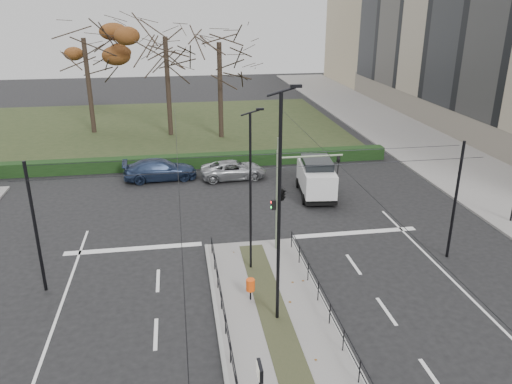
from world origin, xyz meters
The scene contains 18 objects.
ground centered at (0.00, 0.00, 0.00)m, with size 140.00×140.00×0.00m, color black.
median_island centered at (0.00, -2.50, 0.07)m, with size 4.40×15.00×0.14m, color slate.
sidewalk_east centered at (18.00, 22.00, 0.07)m, with size 8.00×90.00×0.14m, color slate.
park centered at (-6.00, 32.00, 0.05)m, with size 38.00×26.00×0.10m, color #232F17.
hedge centered at (-6.00, 18.60, 0.50)m, with size 38.00×1.00×1.00m, color black.
median_railing centered at (0.00, -2.60, 0.98)m, with size 4.14×13.24×0.92m.
catenary centered at (0.00, 1.62, 3.42)m, with size 20.00×34.00×6.00m.
traffic_light centered at (1.58, 4.02, 3.19)m, with size 3.56×2.03×5.24m.
litter_bin centered at (-0.76, -0.43, 0.83)m, with size 0.38×0.38×0.97m.
info_panel centered at (-1.51, -7.13, 1.89)m, with size 0.13×0.58×2.23m.
streetlamp_median_near centered at (0.12, -1.90, 4.84)m, with size 0.77×0.16×9.25m.
streetlamp_median_far centered at (-0.32, 2.27, 4.02)m, with size 0.64×0.13×7.64m.
parked_car_third centered at (-4.79, 16.15, 0.75)m, with size 2.10×5.16×1.50m, color #202E4C.
parked_car_fourth centered at (0.44, 15.54, 0.65)m, with size 2.16×4.69×1.30m, color #95989C.
white_van centered at (5.38, 11.34, 1.30)m, with size 2.58×4.93×2.50m.
rust_tree centered at (-11.39, 30.94, 8.88)m, with size 8.34×8.34×11.57m.
bare_tree_center centered at (-4.01, 28.81, 8.42)m, with size 7.27×7.27×11.92m.
bare_tree_near centered at (0.67, 27.21, 8.02)m, with size 6.83×6.83×11.36m.
Camera 1 is at (-3.45, -18.42, 12.00)m, focal length 35.00 mm.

